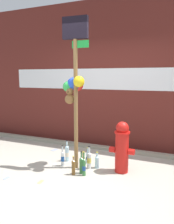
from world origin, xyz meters
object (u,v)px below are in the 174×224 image
Objects in this scene: bottle_2 at (73,167)px; bottle_5 at (63,158)px; bottle_6 at (97,161)px; bottle_8 at (83,163)px; bottle_0 at (67,153)px; bottle_4 at (84,167)px; bottle_7 at (88,157)px; fire_hydrant at (122,147)px; bottle_1 at (81,165)px; memorial_post at (74,78)px; bottle_3 at (89,160)px.

bottle_2 is 0.44m from bottle_5.
bottle_8 is at bearing -142.04° from bottle_6.
bottle_5 is 1.19× the size of bottle_8.
bottle_0 reaches higher than bottle_2.
bottle_0 is 1.06× the size of bottle_5.
bottle_4 reaches higher than bottle_8.
bottle_6 is 0.98× the size of bottle_7.
bottle_8 is (-0.65, -0.18, -0.32)m from fire_hydrant.
bottle_4 is 1.34× the size of bottle_7.
bottle_1 reaches higher than bottle_7.
memorial_post is 2.95× the size of fire_hydrant.
memorial_post is 7.97× the size of bottle_2.
bottle_2 is (-0.71, -0.45, -0.31)m from fire_hydrant.
bottle_5 is (-0.22, -0.08, -1.45)m from memorial_post.
bottle_2 is 1.06× the size of bottle_7.
bottle_1 is 0.09m from bottle_4.
bottle_7 is at bearing 119.72° from bottle_3.
bottle_2 is 1.00× the size of bottle_8.
bottle_1 is at bearing -76.43° from bottle_8.
bottle_2 is at bearing -52.08° from bottle_0.
memorial_post is 8.48× the size of bottle_7.
bottle_6 is (0.62, 0.16, -0.03)m from bottle_5.
bottle_6 is (0.09, 0.38, -0.03)m from bottle_4.
bottle_0 is 1.38× the size of bottle_6.
bottle_7 is (-0.69, 0.12, -0.33)m from fire_hydrant.
bottle_5 reaches higher than bottle_8.
bottle_7 is at bearing 7.81° from bottle_0.
bottle_8 is at bearing 76.89° from bottle_2.
bottle_6 is (0.66, -0.09, -0.04)m from bottle_0.
fire_hydrant is 0.76m from bottle_1.
bottle_0 is 0.64m from bottle_1.
memorial_post is 1.53m from bottle_6.
bottle_0 is at bearing 147.30° from memorial_post.
bottle_0 is at bearing 127.92° from bottle_2.
fire_hydrant reaches higher than bottle_0.
fire_hydrant is at bearing 7.00° from memorial_post.
fire_hydrant is 2.29× the size of bottle_1.
memorial_post reaches higher than bottle_8.
fire_hydrant is at bearing -9.71° from bottle_7.
bottle_2 is at bearing -68.16° from memorial_post.
memorial_post is 1.43m from fire_hydrant.
bottle_5 is at bearing -165.29° from bottle_6.
bottle_1 is 0.99× the size of bottle_5.
bottle_1 is 0.48m from bottle_5.
fire_hydrant is at bearing 32.19° from bottle_2.
bottle_6 is 0.25m from bottle_8.
bottle_5 is (-0.35, 0.26, 0.02)m from bottle_2.
bottle_3 is at bearing 10.04° from bottle_5.
bottle_8 is at bearing -81.08° from bottle_7.
bottle_1 is 1.26× the size of bottle_7.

